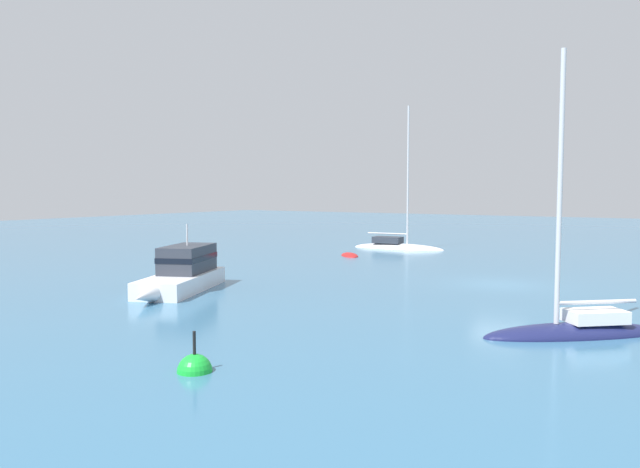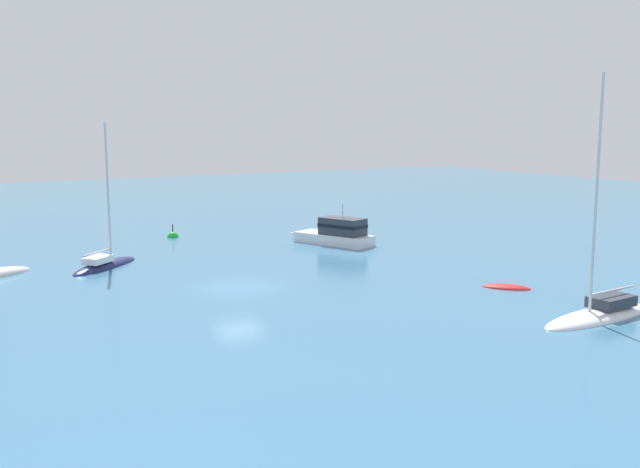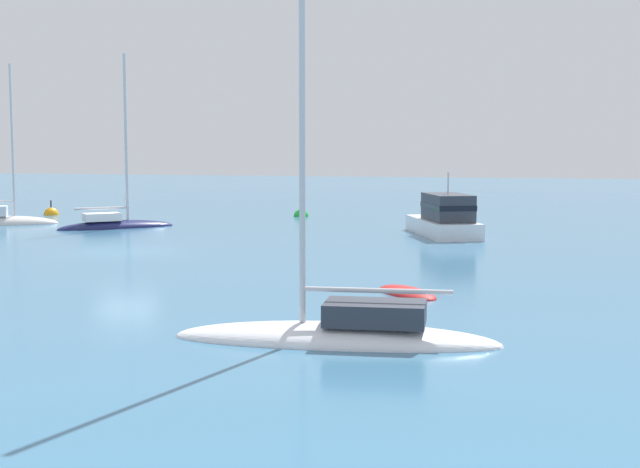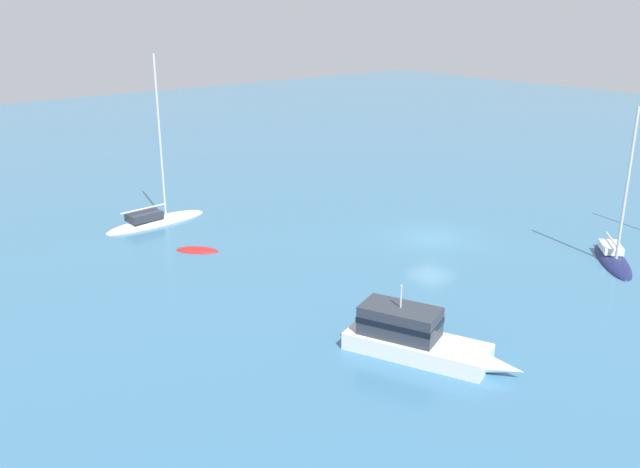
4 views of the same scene
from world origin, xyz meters
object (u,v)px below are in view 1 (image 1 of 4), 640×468
object	(u,v)px
skiff	(350,256)
ketch	(397,247)
mooring_buoy	(195,371)
yacht	(575,330)
motor_cruiser	(183,272)

from	to	relation	value
skiff	ketch	xyz separation A→B (m)	(0.57, 6.51, 0.16)
skiff	mooring_buoy	distance (m)	27.57
ketch	mooring_buoy	size ratio (longest dim) A/B	7.70
yacht	ketch	world-z (taller)	ketch
motor_cruiser	yacht	world-z (taller)	yacht
motor_cruiser	ketch	size ratio (longest dim) A/B	0.65
motor_cruiser	mooring_buoy	bearing A→B (deg)	23.81
motor_cruiser	mooring_buoy	distance (m)	12.99
motor_cruiser	ketch	bearing A→B (deg)	158.04
motor_cruiser	mooring_buoy	world-z (taller)	motor_cruiser
motor_cruiser	ketch	distance (m)	23.21
yacht	mooring_buoy	distance (m)	11.81
skiff	ketch	distance (m)	6.54
skiff	motor_cruiser	xyz separation A→B (m)	(0.64, -16.69, 0.82)
yacht	ketch	bearing A→B (deg)	-95.06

